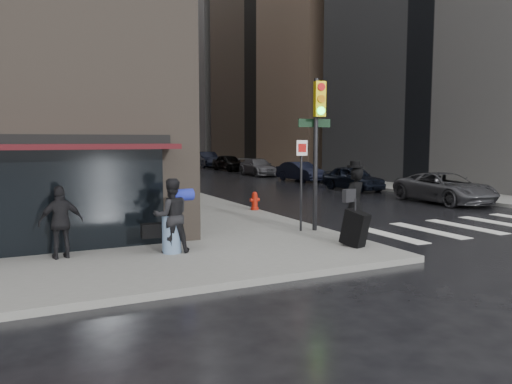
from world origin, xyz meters
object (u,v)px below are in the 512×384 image
at_px(fire_hydrant, 255,202).
at_px(parked_car_2, 300,172).
at_px(traffic_light, 316,133).
at_px(parked_car_3, 258,167).
at_px(man_jeans, 171,216).
at_px(parked_car_5, 207,160).
at_px(parked_car_1, 353,178).
at_px(man_greycoat, 61,222).
at_px(parked_car_0, 445,188).
at_px(man_overcoat, 354,208).
at_px(parked_car_4, 229,163).

distance_m(fire_hydrant, parked_car_2, 15.24).
xyz_separation_m(traffic_light, parked_car_3, (9.58, 23.31, -2.33)).
relative_size(man_jeans, parked_car_5, 0.36).
bearing_deg(parked_car_1, man_greycoat, -150.69).
xyz_separation_m(fire_hydrant, parked_car_0, (9.03, -0.79, 0.22)).
distance_m(man_overcoat, parked_car_3, 26.85).
bearing_deg(parked_car_0, man_jeans, -157.57).
height_order(parked_car_1, parked_car_2, parked_car_1).
height_order(parked_car_0, parked_car_1, parked_car_1).
distance_m(parked_car_2, parked_car_4, 12.88).
xyz_separation_m(man_overcoat, traffic_light, (-0.05, 1.80, 1.94)).
xyz_separation_m(man_jeans, parked_car_0, (13.96, 4.92, -0.36)).
bearing_deg(parked_car_3, man_greycoat, -123.84).
distance_m(parked_car_0, parked_car_1, 6.44).
xyz_separation_m(man_overcoat, man_jeans, (-4.64, 0.87, -0.02)).
relative_size(parked_car_3, parked_car_5, 0.95).
relative_size(parked_car_4, parked_car_5, 0.90).
xyz_separation_m(parked_car_3, parked_car_4, (0.21, 6.44, 0.07)).
bearing_deg(fire_hydrant, man_greycoat, -144.65).
height_order(parked_car_3, parked_car_4, parked_car_4).
xyz_separation_m(man_overcoat, parked_car_3, (9.53, 25.10, -0.39)).
height_order(parked_car_4, parked_car_5, parked_car_5).
bearing_deg(traffic_light, parked_car_2, 69.66).
distance_m(man_greycoat, parked_car_4, 34.49).
height_order(man_greycoat, parked_car_4, man_greycoat).
bearing_deg(parked_car_4, fire_hydrant, -115.14).
distance_m(parked_car_1, parked_car_4, 19.33).
xyz_separation_m(man_overcoat, parked_car_4, (9.73, 31.55, -0.31)).
bearing_deg(parked_car_5, parked_car_0, -86.98).
bearing_deg(parked_car_3, man_overcoat, -109.73).
height_order(parked_car_0, parked_car_5, parked_car_5).
height_order(man_overcoat, traffic_light, traffic_light).
distance_m(traffic_light, parked_car_1, 14.07).
height_order(man_jeans, parked_car_1, man_jeans).
relative_size(parked_car_2, parked_car_5, 0.83).
bearing_deg(man_jeans, fire_hydrant, -126.82).
xyz_separation_m(parked_car_1, parked_car_2, (0.45, 6.44, -0.02)).
xyz_separation_m(man_jeans, fire_hydrant, (4.93, 5.70, -0.57)).
bearing_deg(man_greycoat, traffic_light, 176.47).
distance_m(man_jeans, parked_car_1, 17.84).
relative_size(parked_car_1, parked_car_4, 0.92).
relative_size(man_overcoat, parked_car_3, 0.47).
xyz_separation_m(man_overcoat, parked_car_2, (9.57, 18.66, -0.39)).
relative_size(traffic_light, parked_car_3, 0.96).
bearing_deg(man_jeans, parked_car_5, -107.49).
height_order(man_greycoat, traffic_light, traffic_light).
bearing_deg(parked_car_3, traffic_light, -111.29).
bearing_deg(fire_hydrant, parked_car_2, 52.51).
distance_m(man_overcoat, parked_car_0, 10.97).
relative_size(parked_car_1, parked_car_2, 1.00).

